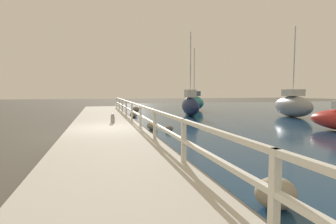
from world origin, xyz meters
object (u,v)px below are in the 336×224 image
(sailboat_gray, at_px, (293,105))
(sailboat_navy, at_px, (190,105))
(sailboat_teal, at_px, (194,102))
(mooring_bollard, at_px, (113,118))

(sailboat_gray, height_order, sailboat_navy, sailboat_gray)
(sailboat_teal, height_order, sailboat_navy, sailboat_navy)
(mooring_bollard, height_order, sailboat_navy, sailboat_navy)
(sailboat_gray, height_order, sailboat_teal, sailboat_gray)
(mooring_bollard, bearing_deg, sailboat_navy, 41.47)
(sailboat_teal, distance_m, sailboat_navy, 7.16)
(sailboat_gray, xyz_separation_m, sailboat_navy, (-7.19, 2.87, -0.04))
(mooring_bollard, distance_m, sailboat_teal, 15.22)
(sailboat_navy, bearing_deg, mooring_bollard, -136.00)
(sailboat_teal, bearing_deg, sailboat_gray, -62.36)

